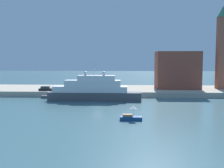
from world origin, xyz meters
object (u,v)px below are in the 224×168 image
work_barge (51,97)px  person_figure (62,88)px  bell_tower (222,45)px  harbor_building (177,70)px  large_yacht (93,91)px  mooring_bollard (126,91)px  parked_car (46,89)px  small_motorboat (131,116)px

work_barge → person_figure: bearing=68.5°
work_barge → bell_tower: bearing=14.6°
harbor_building → bell_tower: (14.68, -0.92, 8.58)m
person_figure → large_yacht: bearing=-40.7°
harbor_building → work_barge: bearing=-159.2°
bell_tower → person_figure: 55.33m
harbor_building → mooring_bollard: bearing=-147.1°
large_yacht → mooring_bollard: 12.29m
harbor_building → person_figure: harbor_building is taller
parked_car → harbor_building: bearing=12.7°
bell_tower → person_figure: size_ratio=17.47×
work_barge → harbor_building: (40.20, 15.26, 7.63)m
large_yacht → small_motorboat: size_ratio=6.14×
parked_car → person_figure: person_figure is taller
large_yacht → mooring_bollard: size_ratio=38.32×
large_yacht → person_figure: bearing=139.3°
work_barge → parked_car: parked_car is taller
bell_tower → parked_car: 60.49m
bell_tower → parked_car: bell_tower is taller
small_motorboat → parked_car: (-26.78, 35.15, 1.49)m
work_barge → mooring_bollard: 23.00m
small_motorboat → large_yacht: bearing=111.9°
harbor_building → bell_tower: size_ratio=0.52×
work_barge → person_figure: (2.15, 5.47, 2.01)m
large_yacht → parked_car: (-16.50, 9.58, -0.60)m
large_yacht → harbor_building: harbor_building is taller
harbor_building → bell_tower: 17.03m
person_figure → mooring_bollard: size_ratio=2.31×
bell_tower → small_motorboat: bearing=-125.4°
person_figure → work_barge: bearing=-111.5°
bell_tower → parked_car: size_ratio=6.14×
large_yacht → person_figure: size_ratio=16.56×
work_barge → parked_car: 6.61m
harbor_building → mooring_bollard: 21.80m
bell_tower → mooring_bollard: (-32.27, -10.48, -14.59)m
small_motorboat → person_figure: (-21.43, 35.15, 1.63)m
work_barge → bell_tower: size_ratio=0.21×
small_motorboat → bell_tower: bell_tower is taller
small_motorboat → harbor_building: size_ratio=0.30×
large_yacht → work_barge: (-13.29, 4.11, -2.47)m
large_yacht → harbor_building: size_ratio=1.81×
bell_tower → mooring_bollard: size_ratio=40.41×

